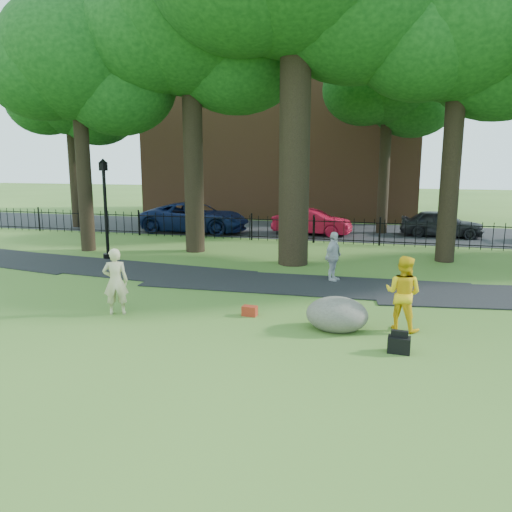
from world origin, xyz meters
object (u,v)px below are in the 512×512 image
(woman, at_px, (116,281))
(red_sedan, at_px, (312,222))
(lamppost, at_px, (106,211))
(man, at_px, (403,293))
(boulder, at_px, (337,312))

(woman, bearing_deg, red_sedan, -124.65)
(woman, distance_m, lamppost, 7.53)
(lamppost, height_order, red_sedan, lamppost)
(man, relative_size, lamppost, 0.44)
(lamppost, distance_m, red_sedan, 10.83)
(lamppost, bearing_deg, man, -15.86)
(man, xyz_separation_m, lamppost, (-10.94, 5.59, 1.04))
(boulder, distance_m, red_sedan, 14.69)
(red_sedan, bearing_deg, lamppost, 146.02)
(woman, xyz_separation_m, boulder, (5.46, 0.27, -0.43))
(man, xyz_separation_m, red_sedan, (-4.26, 14.02, -0.20))
(woman, relative_size, lamppost, 0.43)
(red_sedan, bearing_deg, boulder, -164.43)
(man, relative_size, boulder, 1.22)
(man, relative_size, red_sedan, 0.43)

